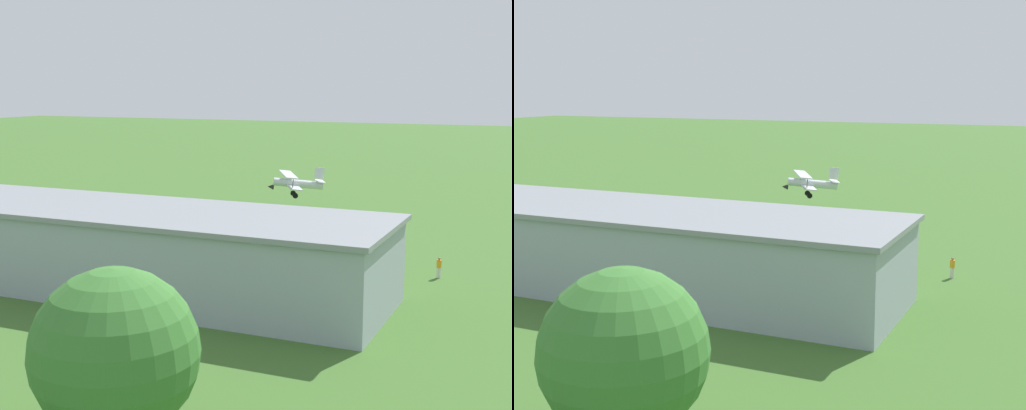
% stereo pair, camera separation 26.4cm
% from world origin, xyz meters
% --- Properties ---
extents(ground_plane, '(400.00, 400.00, 0.00)m').
position_xyz_m(ground_plane, '(0.00, 0.00, 0.00)').
color(ground_plane, '#3D6628').
extents(hangar, '(39.53, 11.50, 6.10)m').
position_xyz_m(hangar, '(-5.11, 30.22, 3.06)').
color(hangar, '#99A3AD').
rests_on(hangar, ground_plane).
extents(biplane, '(6.66, 7.34, 3.51)m').
position_xyz_m(biplane, '(-5.57, -3.84, 3.66)').
color(biplane, silver).
extents(car_black, '(2.18, 4.38, 1.61)m').
position_xyz_m(car_black, '(15.77, 20.24, 0.83)').
color(car_black, black).
rests_on(car_black, ground_plane).
extents(person_at_fence_line, '(0.46, 0.46, 1.66)m').
position_xyz_m(person_at_fence_line, '(-25.80, 18.00, 0.83)').
color(person_at_fence_line, beige).
rests_on(person_at_fence_line, ground_plane).
extents(person_watching_takeoff, '(0.52, 0.52, 1.57)m').
position_xyz_m(person_watching_takeoff, '(-21.36, 13.91, 0.78)').
color(person_watching_takeoff, '#B23333').
rests_on(person_watching_takeoff, ground_plane).
extents(person_walking_on_apron, '(0.50, 0.50, 1.65)m').
position_xyz_m(person_walking_on_apron, '(14.70, 13.48, 0.82)').
color(person_walking_on_apron, '#3F3F47').
rests_on(person_walking_on_apron, ground_plane).
extents(person_near_hangar_door, '(0.53, 0.53, 1.57)m').
position_xyz_m(person_near_hangar_door, '(12.64, 15.94, 0.78)').
color(person_near_hangar_door, '#3F3F47').
rests_on(person_near_hangar_door, ground_plane).
extents(person_by_parked_cars, '(0.52, 0.52, 1.55)m').
position_xyz_m(person_by_parked_cars, '(12.50, 13.54, 0.77)').
color(person_by_parked_cars, '#72338C').
rests_on(person_by_parked_cars, ground_plane).
extents(tree_behind_hangar_right, '(6.52, 6.52, 8.22)m').
position_xyz_m(tree_behind_hangar_right, '(-19.38, 51.90, 4.95)').
color(tree_behind_hangar_right, brown).
rests_on(tree_behind_hangar_right, ground_plane).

